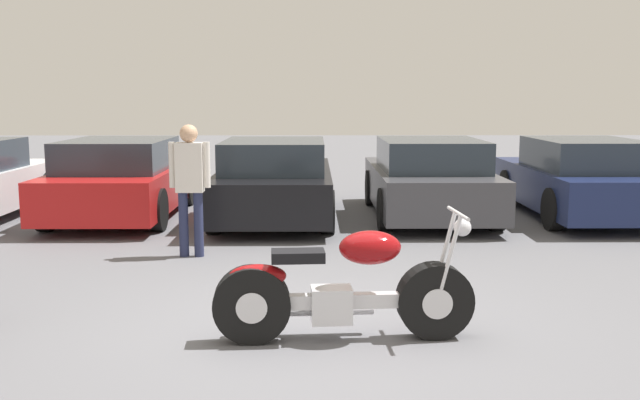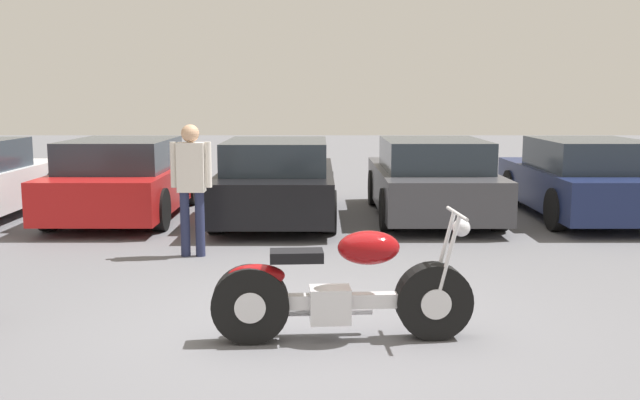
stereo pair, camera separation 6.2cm
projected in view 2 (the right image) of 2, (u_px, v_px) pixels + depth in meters
The scene contains 7 objects.
ground_plane at pixel (312, 326), 6.38m from camera, with size 60.00×60.00×0.00m, color slate.
motorcycle at pixel (340, 291), 5.96m from camera, with size 2.20×0.62×1.09m.
parked_car_red at pixel (124, 180), 11.94m from camera, with size 1.89×4.13×1.32m.
parked_car_black at pixel (277, 181), 11.72m from camera, with size 1.89×4.13×1.32m.
parked_car_dark_grey at pixel (430, 180), 11.93m from camera, with size 1.89×4.13×1.32m.
parked_car_navy at pixel (583, 180), 11.94m from camera, with size 1.89×4.13×1.32m.
person_standing at pixel (191, 179), 8.98m from camera, with size 0.52×0.23×1.68m.
Camera 2 is at (0.07, -6.15, 2.05)m, focal length 40.00 mm.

